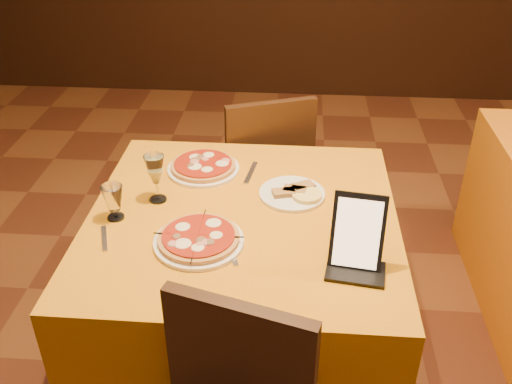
# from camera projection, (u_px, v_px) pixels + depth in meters

# --- Properties ---
(main_table) EXTENTS (1.10, 1.10, 0.75)m
(main_table) POSITION_uv_depth(u_px,v_px,m) (244.00, 294.00, 2.23)
(main_table) COLOR orange
(main_table) RESTS_ON floor
(chair_main_far) EXTENTS (0.58, 0.58, 0.91)m
(chair_main_far) POSITION_uv_depth(u_px,v_px,m) (259.00, 171.00, 2.89)
(chair_main_far) COLOR black
(chair_main_far) RESTS_ON floor
(pizza_near) EXTENTS (0.30, 0.30, 0.03)m
(pizza_near) POSITION_uv_depth(u_px,v_px,m) (199.00, 240.00, 1.88)
(pizza_near) COLOR white
(pizza_near) RESTS_ON main_table
(pizza_far) EXTENTS (0.29, 0.29, 0.03)m
(pizza_far) POSITION_uv_depth(u_px,v_px,m) (203.00, 167.00, 2.30)
(pizza_far) COLOR white
(pizza_far) RESTS_ON main_table
(cutlet_dish) EXTENTS (0.25, 0.25, 0.03)m
(cutlet_dish) POSITION_uv_depth(u_px,v_px,m) (292.00, 192.00, 2.14)
(cutlet_dish) COLOR white
(cutlet_dish) RESTS_ON main_table
(wine_glass) EXTENTS (0.09, 0.09, 0.19)m
(wine_glass) POSITION_uv_depth(u_px,v_px,m) (156.00, 178.00, 2.07)
(wine_glass) COLOR #C9C972
(wine_glass) RESTS_ON main_table
(water_glass) EXTENTS (0.09, 0.09, 0.13)m
(water_glass) POSITION_uv_depth(u_px,v_px,m) (114.00, 202.00, 1.98)
(water_glass) COLOR white
(water_glass) RESTS_ON main_table
(tablet) EXTENTS (0.17, 0.12, 0.23)m
(tablet) POSITION_uv_depth(u_px,v_px,m) (358.00, 232.00, 1.74)
(tablet) COLOR black
(tablet) RESTS_ON main_table
(knife) EXTENTS (0.07, 0.20, 0.01)m
(knife) POSITION_uv_depth(u_px,v_px,m) (231.00, 247.00, 1.87)
(knife) COLOR silver
(knife) RESTS_ON main_table
(fork_near) EXTENTS (0.06, 0.14, 0.01)m
(fork_near) POSITION_uv_depth(u_px,v_px,m) (104.00, 238.00, 1.91)
(fork_near) COLOR silver
(fork_near) RESTS_ON main_table
(fork_far) EXTENTS (0.04, 0.18, 0.01)m
(fork_far) POSITION_uv_depth(u_px,v_px,m) (251.00, 173.00, 2.28)
(fork_far) COLOR silver
(fork_far) RESTS_ON main_table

